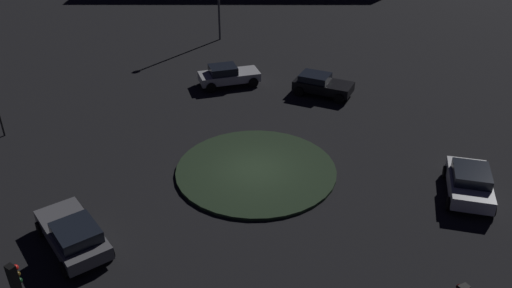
# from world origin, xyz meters

# --- Properties ---
(ground_plane) EXTENTS (115.08, 115.08, 0.00)m
(ground_plane) POSITION_xyz_m (0.00, 0.00, 0.00)
(ground_plane) COLOR black
(roundabout_island) EXTENTS (8.30, 8.30, 0.16)m
(roundabout_island) POSITION_xyz_m (0.00, 0.00, 0.08)
(roundabout_island) COLOR #263823
(roundabout_island) RESTS_ON ground_plane
(car_silver) EXTENTS (4.39, 3.84, 1.45)m
(car_silver) POSITION_xyz_m (-7.62, -8.35, 0.75)
(car_silver) COLOR silver
(car_silver) RESTS_ON ground_plane
(car_black) EXTENTS (2.71, 4.15, 1.38)m
(car_black) POSITION_xyz_m (-10.26, -2.35, 0.74)
(car_black) COLOR black
(car_black) RESTS_ON ground_plane
(car_white) EXTENTS (4.26, 3.28, 1.45)m
(car_white) POSITION_xyz_m (-4.54, 9.36, 0.76)
(car_white) COLOR white
(car_white) RESTS_ON ground_plane
(car_grey) EXTENTS (3.00, 4.63, 1.42)m
(car_grey) POSITION_xyz_m (9.29, -2.40, 0.74)
(car_grey) COLOR slate
(car_grey) RESTS_ON ground_plane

